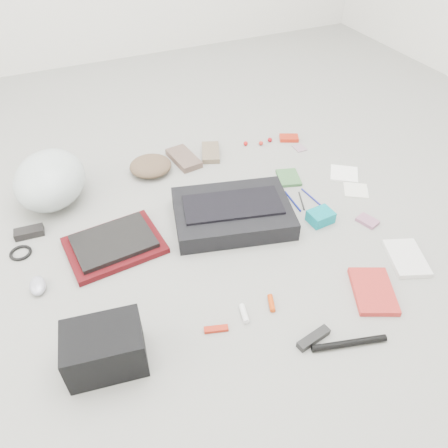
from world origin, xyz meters
name	(u,v)px	position (x,y,z in m)	size (l,w,h in m)	color
ground_plane	(224,233)	(0.00, 0.00, 0.00)	(4.00, 4.00, 0.00)	gray
messenger_bag	(233,213)	(0.06, 0.06, 0.04)	(0.47, 0.34, 0.08)	black
bag_flap	(233,205)	(0.06, 0.06, 0.08)	(0.40, 0.18, 0.01)	black
laptop_sleeve	(115,245)	(-0.42, 0.10, 0.01)	(0.35, 0.27, 0.02)	#4B090D
laptop	(114,241)	(-0.42, 0.10, 0.03)	(0.29, 0.21, 0.02)	black
bike_helmet	(50,180)	(-0.59, 0.50, 0.11)	(0.29, 0.36, 0.22)	silver
beanie	(151,166)	(-0.14, 0.54, 0.03)	(0.20, 0.19, 0.07)	brown
mitten_left	(184,158)	(0.03, 0.56, 0.02)	(0.10, 0.20, 0.03)	brown
mitten_right	(211,152)	(0.18, 0.56, 0.01)	(0.09, 0.17, 0.03)	#79674F
power_brick	(29,232)	(-0.72, 0.31, 0.02)	(0.11, 0.05, 0.03)	black
cable_coil	(21,253)	(-0.76, 0.21, 0.01)	(0.08, 0.08, 0.01)	black
mouse	(38,286)	(-0.72, 0.01, 0.02)	(0.06, 0.09, 0.04)	#A7A8B8
camera_bag	(105,349)	(-0.56, -0.38, 0.07)	(0.23, 0.16, 0.15)	black
multitool	(216,329)	(-0.21, -0.41, 0.01)	(0.08, 0.02, 0.01)	#9F1E0C
toiletry_tube_white	(244,313)	(-0.10, -0.40, 0.01)	(0.02, 0.02, 0.07)	silver
toiletry_tube_orange	(271,303)	(0.00, -0.40, 0.01)	(0.02, 0.02, 0.07)	#C43C09
u_lock	(313,338)	(0.05, -0.57, 0.01)	(0.12, 0.03, 0.02)	black
bike_pump	(349,343)	(0.15, -0.64, 0.01)	(0.02, 0.02, 0.24)	black
book_red	(373,291)	(0.35, -0.50, 0.01)	(0.14, 0.20, 0.02)	red
book_white	(406,258)	(0.57, -0.42, 0.01)	(0.13, 0.19, 0.02)	silver
notepad	(289,178)	(0.43, 0.22, 0.01)	(0.10, 0.13, 0.01)	#376436
pen_blue	(293,201)	(0.36, 0.06, 0.00)	(0.01, 0.01, 0.15)	navy
pen_black	(302,201)	(0.40, 0.05, 0.00)	(0.01, 0.01, 0.12)	black
pen_navy	(311,197)	(0.45, 0.05, 0.00)	(0.01, 0.01, 0.13)	navy
accordion_wallet	(321,217)	(0.40, -0.10, 0.02)	(0.10, 0.08, 0.05)	#068A97
card_deck	(367,221)	(0.57, -0.18, 0.01)	(0.06, 0.08, 0.02)	#A16583
napkin_top	(344,174)	(0.69, 0.14, 0.00)	(0.13, 0.13, 0.01)	white
napkin_bottom	(356,190)	(0.66, 0.01, 0.00)	(0.10, 0.10, 0.01)	silver
lollipop_a	(246,143)	(0.38, 0.57, 0.01)	(0.02, 0.02, 0.02)	#B71111
lollipop_b	(261,143)	(0.45, 0.54, 0.01)	(0.02, 0.02, 0.02)	red
lollipop_c	(270,140)	(0.51, 0.55, 0.01)	(0.02, 0.02, 0.02)	#9B0A10
altoids_tin	(289,138)	(0.61, 0.52, 0.01)	(0.10, 0.06, 0.02)	red
stamp_sheet	(299,148)	(0.62, 0.43, 0.00)	(0.05, 0.07, 0.00)	#A28092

